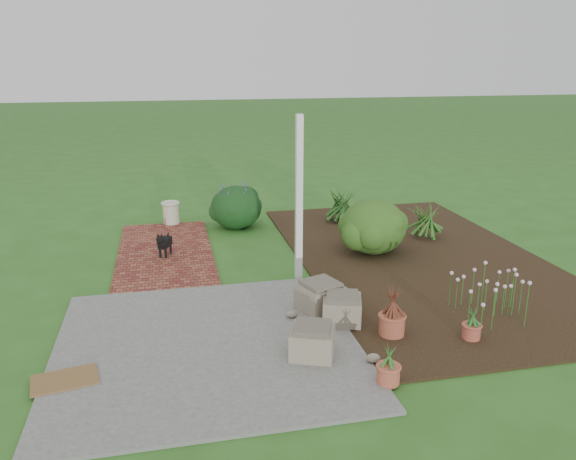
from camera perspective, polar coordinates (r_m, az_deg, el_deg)
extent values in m
plane|color=#30611E|center=(8.54, -0.74, -5.35)|extent=(80.00, 80.00, 0.00)
cube|color=#5C5C5A|center=(6.81, -8.24, -11.48)|extent=(3.50, 3.50, 0.04)
cube|color=maroon|center=(10.02, -12.37, -2.19)|extent=(1.60, 3.50, 0.04)
cube|color=black|center=(9.75, 13.22, -2.84)|extent=(4.00, 7.00, 0.03)
cube|color=white|center=(8.30, 1.12, 3.08)|extent=(0.10, 0.10, 2.50)
cube|color=#7A705D|center=(6.44, 2.49, -11.30)|extent=(0.61, 0.61, 0.32)
cube|color=gray|center=(7.51, 3.30, -6.87)|extent=(0.66, 0.66, 0.34)
cube|color=gray|center=(7.22, 5.50, -8.06)|extent=(0.60, 0.60, 0.32)
cube|color=brown|center=(6.47, -21.74, -13.94)|extent=(0.73, 0.54, 0.02)
cube|color=black|center=(9.71, -12.39, -1.25)|extent=(0.25, 0.35, 0.14)
cylinder|color=black|center=(9.67, -12.85, -2.31)|extent=(0.04, 0.04, 0.16)
cylinder|color=black|center=(9.64, -12.31, -2.34)|extent=(0.04, 0.04, 0.16)
cylinder|color=black|center=(9.88, -12.37, -1.87)|extent=(0.04, 0.04, 0.16)
cylinder|color=black|center=(9.84, -11.83, -1.90)|extent=(0.04, 0.04, 0.16)
sphere|color=black|center=(9.50, -12.86, -0.95)|extent=(0.13, 0.13, 0.13)
cone|color=black|center=(9.83, -12.08, -0.40)|extent=(0.09, 0.11, 0.12)
cylinder|color=#BFB99D|center=(11.61, -11.81, 1.71)|extent=(0.41, 0.41, 0.43)
ellipsoid|color=#1A400F|center=(9.77, 8.68, 0.52)|extent=(1.34, 1.34, 0.95)
cylinder|color=#A14F36|center=(7.02, 10.50, -9.42)|extent=(0.40, 0.40, 0.25)
cylinder|color=#AC4C3A|center=(7.18, 18.14, -9.75)|extent=(0.22, 0.22, 0.18)
cylinder|color=#AE533A|center=(6.06, 10.15, -14.22)|extent=(0.31, 0.31, 0.20)
ellipsoid|color=black|center=(11.24, -5.30, 2.42)|extent=(1.21, 1.21, 0.86)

